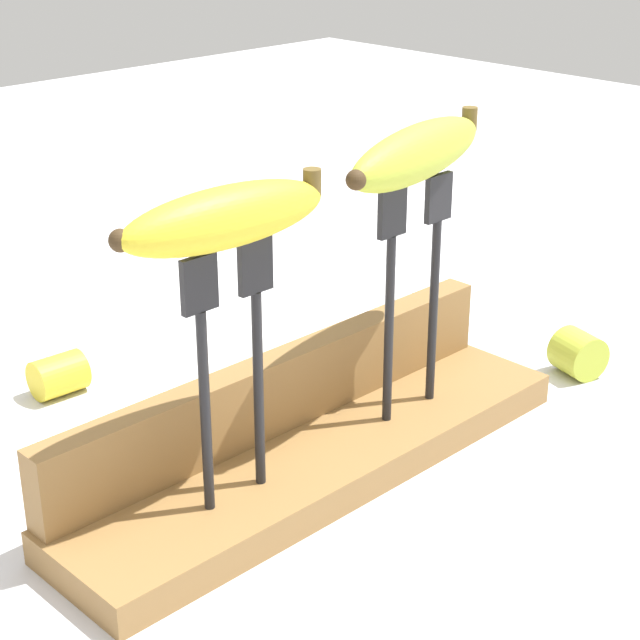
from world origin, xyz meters
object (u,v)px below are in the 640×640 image
Objects in this scene: fork_stand_right at (413,277)px; banana_chunk_near at (60,375)px; fork_fallen_near at (309,395)px; fork_stand_left at (231,352)px; banana_raised_right at (418,153)px; banana_raised_left at (226,217)px; banana_chunk_far at (577,353)px.

banana_chunk_near is (-0.16, 0.26, -0.12)m from fork_stand_right.
fork_fallen_near is 0.21m from banana_chunk_near.
fork_stand_right reaches higher than fork_fallen_near.
banana_raised_right reaches higher than fork_stand_left.
fork_stand_right is at bearing 0.00° from fork_stand_left.
fork_fallen_near is at bearing 31.33° from banana_raised_left.
fork_fallen_near is at bearing 31.35° from fork_stand_left.
banana_raised_right is 3.82× the size of banana_chunk_near.
fork_stand_left reaches higher than fork_fallen_near.
banana_chunk_near is at bearing 85.52° from banana_raised_left.
banana_raised_left is at bearing 179.99° from banana_raised_right.
fork_stand_right is 1.03× the size of banana_raised_right.
banana_chunk_far is at bearing -4.85° from fork_stand_left.
fork_fallen_near is at bearing 97.39° from fork_stand_right.
fork_stand_left is 1.16× the size of banana_raised_left.
banana_raised_right is 0.37m from banana_chunk_near.
banana_raised_right reaches higher than fork_stand_right.
banana_raised_right reaches higher than banana_raised_left.
fork_stand_left is 1.00× the size of banana_raised_right.
banana_raised_left reaches higher than banana_chunk_far.
fork_stand_right is 1.20× the size of banana_raised_left.
banana_chunk_far is at bearing -32.84° from fork_fallen_near.
banana_raised_left reaches higher than fork_stand_left.
banana_raised_left is at bearing 180.00° from fork_stand_right.
fork_fallen_near is (0.16, 0.10, -0.13)m from fork_stand_left.
banana_raised_right is 0.29m from banana_chunk_far.
banana_raised_right is (0.18, -0.00, 0.01)m from banana_raised_left.
fork_stand_right is (0.18, 0.00, 0.00)m from fork_stand_left.
banana_raised_left reaches higher than fork_stand_right.
fork_stand_right is 0.20m from banana_raised_left.
fork_stand_right is 1.13× the size of fork_fallen_near.
fork_stand_left is at bearing -148.65° from fork_fallen_near.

